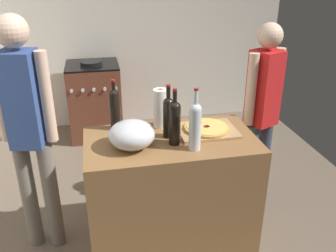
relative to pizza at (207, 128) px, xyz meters
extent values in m
cube|color=#6B5B4C|center=(-0.43, 0.82, -0.93)|extent=(4.17, 3.63, 0.02)
cube|color=silver|center=(-0.43, 2.38, 0.38)|extent=(4.17, 0.10, 2.60)
cube|color=olive|center=(-0.27, -0.06, -0.47)|extent=(1.15, 0.63, 0.89)
cube|color=tan|center=(0.00, 0.00, -0.02)|extent=(0.40, 0.32, 0.02)
cylinder|color=tan|center=(0.00, 0.00, 0.00)|extent=(0.32, 0.32, 0.02)
cylinder|color=#EAC660|center=(0.00, 0.00, 0.01)|extent=(0.28, 0.28, 0.00)
cylinder|color=maroon|center=(-0.08, 0.06, 0.01)|extent=(0.03, 0.03, 0.01)
cylinder|color=maroon|center=(-0.02, 0.11, 0.01)|extent=(0.02, 0.02, 0.01)
cylinder|color=maroon|center=(-0.08, 0.07, 0.01)|extent=(0.03, 0.03, 0.01)
cylinder|color=maroon|center=(-0.05, 0.07, 0.01)|extent=(0.03, 0.03, 0.01)
cylinder|color=maroon|center=(0.00, -0.01, 0.01)|extent=(0.02, 0.02, 0.01)
cylinder|color=maroon|center=(-0.10, 0.05, 0.01)|extent=(0.02, 0.02, 0.01)
cylinder|color=maroon|center=(-0.01, -0.01, 0.01)|extent=(0.03, 0.03, 0.01)
cylinder|color=maroon|center=(-0.03, 0.07, 0.01)|extent=(0.03, 0.03, 0.01)
cylinder|color=#B2B2B7|center=(-0.53, -0.13, -0.03)|extent=(0.12, 0.12, 0.01)
ellipsoid|color=silver|center=(-0.53, -0.13, 0.06)|extent=(0.29, 0.29, 0.18)
cylinder|color=white|center=(-0.30, 0.15, 0.11)|extent=(0.11, 0.11, 0.28)
cylinder|color=#997551|center=(-0.30, 0.15, 0.11)|extent=(0.03, 0.03, 0.28)
cylinder|color=black|center=(-0.28, -0.02, 0.09)|extent=(0.07, 0.07, 0.24)
sphere|color=black|center=(-0.28, -0.02, 0.21)|extent=(0.07, 0.07, 0.07)
cylinder|color=black|center=(-0.28, -0.02, 0.28)|extent=(0.03, 0.03, 0.09)
cylinder|color=maroon|center=(-0.28, -0.02, 0.33)|extent=(0.03, 0.03, 0.01)
cylinder|color=silver|center=(-0.15, -0.23, 0.10)|extent=(0.08, 0.08, 0.27)
sphere|color=silver|center=(-0.15, -0.23, 0.24)|extent=(0.08, 0.08, 0.08)
cylinder|color=silver|center=(-0.15, -0.23, 0.31)|extent=(0.03, 0.03, 0.10)
cylinder|color=maroon|center=(-0.15, -0.23, 0.36)|extent=(0.03, 0.03, 0.01)
cylinder|color=black|center=(-0.26, -0.13, 0.10)|extent=(0.08, 0.08, 0.25)
sphere|color=black|center=(-0.26, -0.13, 0.22)|extent=(0.08, 0.08, 0.08)
cylinder|color=black|center=(-0.26, -0.13, 0.29)|extent=(0.03, 0.03, 0.09)
cylinder|color=maroon|center=(-0.26, -0.13, 0.34)|extent=(0.03, 0.03, 0.01)
cylinder|color=black|center=(-0.61, 0.18, 0.10)|extent=(0.07, 0.07, 0.26)
sphere|color=black|center=(-0.61, 0.18, 0.22)|extent=(0.07, 0.07, 0.07)
cylinder|color=black|center=(-0.61, 0.18, 0.28)|extent=(0.03, 0.03, 0.07)
cylinder|color=maroon|center=(-0.61, 0.18, 0.32)|extent=(0.03, 0.03, 0.01)
cube|color=brown|center=(-0.76, 1.98, -0.48)|extent=(0.60, 0.56, 0.87)
cube|color=black|center=(-0.76, 1.98, -0.04)|extent=(0.60, 0.56, 0.02)
cylinder|color=silver|center=(-1.00, 1.69, -0.24)|extent=(0.04, 0.02, 0.04)
cylinder|color=silver|center=(-0.88, 1.69, -0.24)|extent=(0.04, 0.02, 0.04)
cylinder|color=silver|center=(-0.76, 1.69, -0.24)|extent=(0.04, 0.02, 0.04)
cylinder|color=silver|center=(-0.64, 1.69, -0.24)|extent=(0.04, 0.02, 0.04)
cylinder|color=silver|center=(-0.52, 1.69, -0.24)|extent=(0.04, 0.02, 0.04)
cylinder|color=black|center=(-0.76, 1.96, -0.01)|extent=(0.25, 0.25, 0.04)
cylinder|color=slate|center=(-1.27, 0.15, -0.50)|extent=(0.11, 0.11, 0.84)
cylinder|color=slate|center=(-1.11, 0.12, -0.50)|extent=(0.11, 0.11, 0.84)
cube|color=#334C8C|center=(-1.19, 0.14, 0.24)|extent=(0.25, 0.24, 0.63)
cylinder|color=beige|center=(-1.33, 0.17, 0.26)|extent=(0.08, 0.08, 0.60)
cylinder|color=beige|center=(-1.04, 0.11, 0.26)|extent=(0.08, 0.08, 0.60)
sphere|color=beige|center=(-1.19, 0.14, 0.68)|extent=(0.20, 0.20, 0.20)
cylinder|color=#383D4C|center=(0.62, 0.32, -0.53)|extent=(0.11, 0.11, 0.78)
cylinder|color=#383D4C|center=(0.46, 0.25, -0.53)|extent=(0.11, 0.11, 0.78)
cube|color=red|center=(0.54, 0.29, 0.16)|extent=(0.26, 0.26, 0.58)
cylinder|color=beige|center=(0.67, 0.34, 0.17)|extent=(0.08, 0.08, 0.56)
cylinder|color=beige|center=(0.41, 0.23, 0.17)|extent=(0.08, 0.08, 0.56)
sphere|color=beige|center=(0.54, 0.29, 0.56)|extent=(0.19, 0.19, 0.19)
camera|label=1|loc=(-0.72, -2.19, 1.06)|focal=39.10mm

